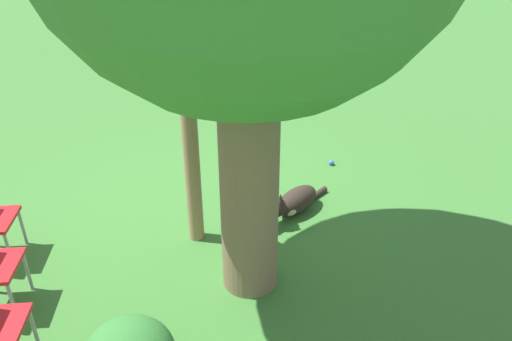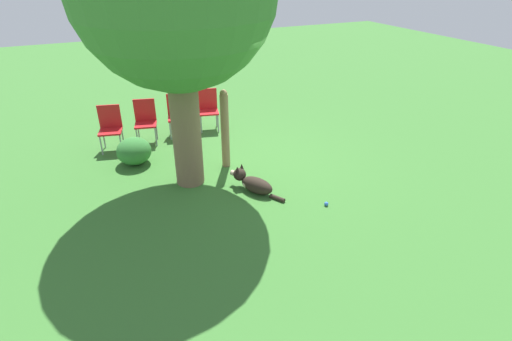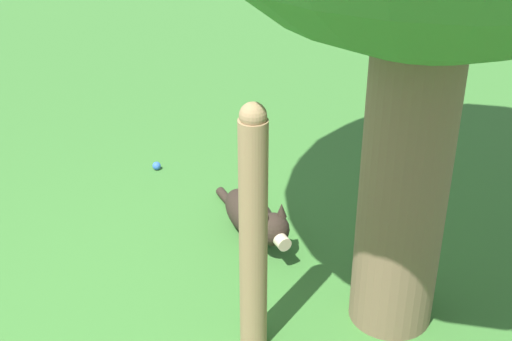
# 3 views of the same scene
# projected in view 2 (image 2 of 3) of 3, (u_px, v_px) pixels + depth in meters

# --- Properties ---
(ground_plane) EXTENTS (30.00, 30.00, 0.00)m
(ground_plane) POSITION_uv_depth(u_px,v_px,m) (236.00, 168.00, 7.55)
(ground_plane) COLOR #38702D
(dog) EXTENTS (0.99, 0.63, 0.41)m
(dog) POSITION_uv_depth(u_px,v_px,m) (253.00, 183.00, 6.74)
(dog) COLOR #2D231C
(dog) RESTS_ON ground_plane
(fence_post) EXTENTS (0.15, 0.15, 1.49)m
(fence_post) POSITION_uv_depth(u_px,v_px,m) (225.00, 129.00, 7.28)
(fence_post) COLOR #937551
(fence_post) RESTS_ON ground_plane
(red_chair_0) EXTENTS (0.51, 0.53, 0.91)m
(red_chair_0) POSITION_uv_depth(u_px,v_px,m) (208.00, 107.00, 9.07)
(red_chair_0) COLOR red
(red_chair_0) RESTS_ON ground_plane
(red_chair_1) EXTENTS (0.51, 0.53, 0.91)m
(red_chair_1) POSITION_uv_depth(u_px,v_px,m) (178.00, 113.00, 8.73)
(red_chair_1) COLOR red
(red_chair_1) RESTS_ON ground_plane
(red_chair_2) EXTENTS (0.51, 0.53, 0.91)m
(red_chair_2) POSITION_uv_depth(u_px,v_px,m) (145.00, 119.00, 8.40)
(red_chair_2) COLOR red
(red_chair_2) RESTS_ON ground_plane
(red_chair_3) EXTENTS (0.51, 0.53, 0.91)m
(red_chair_3) POSITION_uv_depth(u_px,v_px,m) (110.00, 125.00, 8.07)
(red_chair_3) COLOR red
(red_chair_3) RESTS_ON ground_plane
(tennis_ball) EXTENTS (0.07, 0.07, 0.07)m
(tennis_ball) POSITION_uv_depth(u_px,v_px,m) (326.00, 204.00, 6.38)
(tennis_ball) COLOR blue
(tennis_ball) RESTS_ON ground_plane
(low_shrub) EXTENTS (0.65, 0.65, 0.52)m
(low_shrub) POSITION_uv_depth(u_px,v_px,m) (134.00, 151.00, 7.60)
(low_shrub) COLOR #337533
(low_shrub) RESTS_ON ground_plane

